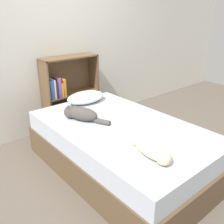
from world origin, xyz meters
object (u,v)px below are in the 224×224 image
at_px(pillow, 86,97).
at_px(cat_dark, 80,114).
at_px(cat_light, 151,149).
at_px(bookshelf, 67,92).
at_px(bed, 121,147).

bearing_deg(pillow, cat_dark, -130.82).
xyz_separation_m(cat_light, cat_dark, (-0.03, 0.98, -0.00)).
height_order(cat_light, bookshelf, bookshelf).
height_order(cat_dark, bookshelf, bookshelf).
height_order(bed, cat_dark, cat_dark).
bearing_deg(bookshelf, bed, -95.22).
height_order(bed, pillow, pillow).
bearing_deg(cat_light, bookshelf, 178.12).
bearing_deg(bookshelf, cat_light, -100.17).
bearing_deg(cat_light, pillow, 175.00).
relative_size(pillow, bookshelf, 0.49).
distance_m(cat_light, cat_dark, 0.98).
height_order(bed, bookshelf, bookshelf).
xyz_separation_m(bed, cat_dark, (-0.25, 0.39, 0.33)).
xyz_separation_m(pillow, bookshelf, (0.00, 0.46, -0.04)).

